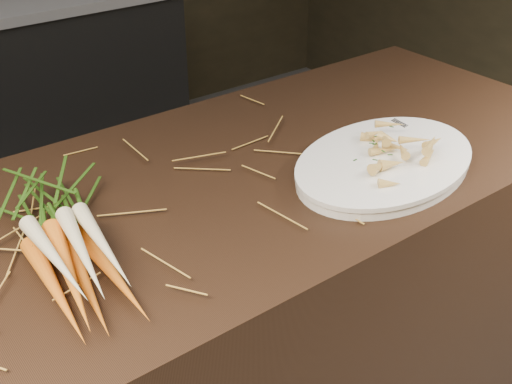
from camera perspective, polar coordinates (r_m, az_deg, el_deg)
straw_bedding at (r=1.13m, az=-16.66°, el=-3.54°), size 1.40×0.60×0.02m
root_veg_bunch at (r=1.10m, az=-17.25°, el=-2.36°), size 0.20×0.49×0.09m
serving_platter at (r=1.31m, az=11.37°, el=2.42°), size 0.48×0.36×0.02m
roasted_veg_heap at (r=1.29m, az=11.53°, el=3.82°), size 0.24×0.19×0.05m
serving_fork at (r=1.42m, az=15.47°, el=4.83°), size 0.03×0.17×0.00m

